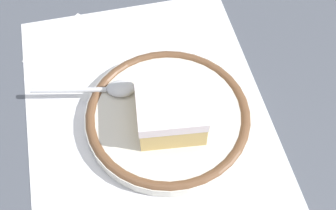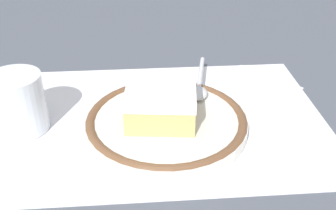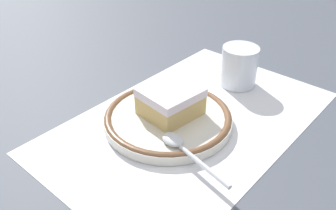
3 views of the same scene
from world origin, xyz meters
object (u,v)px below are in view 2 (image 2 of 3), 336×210
Objects in this scene: spoon at (200,87)px; napkin at (252,88)px; plate at (168,122)px; cup at (20,106)px; cake_slice at (162,103)px.

spoon is 0.09m from napkin.
plate is at bearing -144.63° from napkin.
plate is 0.19m from cup.
cake_slice reaches higher than napkin.
plate is 1.53× the size of spoon.
cup reaches higher than spoon.
plate is 1.78× the size of napkin.
cup is 0.34m from napkin.
plate is at bearing -126.24° from spoon.
cake_slice is at bearing -173.26° from plate.
napkin is at bearing 14.12° from cup.
cake_slice reaches higher than spoon.
plate is 2.75× the size of cup.
spoon is 1.16× the size of napkin.
spoon is at bearing 53.76° from plate.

